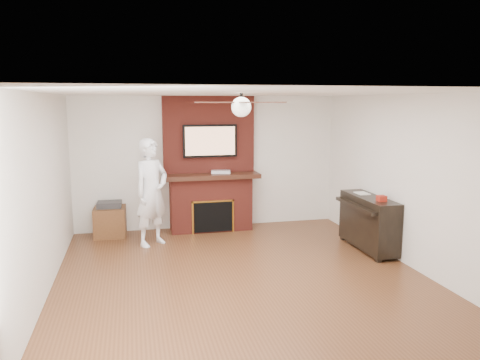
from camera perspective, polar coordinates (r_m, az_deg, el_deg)
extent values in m
cube|color=#532E18|center=(6.64, 0.14, -12.38)|extent=(5.36, 5.86, 0.18)
cube|color=white|center=(6.17, 0.15, 11.40)|extent=(5.36, 5.86, 0.18)
cube|color=silver|center=(9.02, -4.01, 2.23)|extent=(5.36, 0.18, 2.50)
cube|color=silver|center=(3.64, 10.61, -8.76)|extent=(5.36, 0.18, 2.50)
cube|color=silver|center=(6.22, -23.78, -1.83)|extent=(0.18, 5.86, 2.50)
cube|color=silver|center=(7.30, 20.33, -0.04)|extent=(0.18, 5.86, 2.50)
cube|color=maroon|center=(8.82, -3.60, -2.88)|extent=(1.50, 0.50, 1.00)
cube|color=black|center=(8.69, -3.60, 0.56)|extent=(1.78, 0.64, 0.08)
cube|color=maroon|center=(8.79, -3.85, 5.57)|extent=(1.70, 0.20, 1.42)
cube|color=black|center=(8.62, -3.30, -4.50)|extent=(0.70, 0.06, 0.55)
cube|color=#BF8C2D|center=(8.55, -3.31, -2.62)|extent=(0.78, 0.02, 0.03)
cube|color=#BF8C2D|center=(8.56, -5.78, -4.63)|extent=(0.03, 0.02, 0.61)
cube|color=#BF8C2D|center=(8.68, -0.85, -4.38)|extent=(0.03, 0.02, 0.61)
cube|color=black|center=(8.65, -3.69, 4.78)|extent=(1.00, 0.07, 0.60)
cube|color=tan|center=(8.61, -3.64, 4.76)|extent=(0.92, 0.01, 0.52)
cylinder|color=black|center=(6.17, 0.15, 9.92)|extent=(0.04, 0.04, 0.14)
sphere|color=white|center=(6.17, 0.15, 8.89)|extent=(0.26, 0.26, 0.26)
cube|color=black|center=(6.25, 3.14, 9.44)|extent=(0.55, 0.11, 0.01)
cube|color=black|center=(6.49, -0.53, 9.45)|extent=(0.11, 0.55, 0.01)
cube|color=black|center=(6.10, -2.91, 9.44)|extent=(0.55, 0.11, 0.01)
cube|color=black|center=(5.85, 0.91, 9.45)|extent=(0.11, 0.55, 0.01)
imported|color=white|center=(7.92, -10.73, -1.49)|extent=(0.79, 0.75, 1.80)
cube|color=#5A3319|center=(8.75, -15.55, -4.91)|extent=(0.57, 0.57, 0.53)
cube|color=#2B2B2D|center=(8.68, -15.64, -2.89)|extent=(0.43, 0.35, 0.11)
cube|color=black|center=(7.90, 15.40, -4.93)|extent=(0.40, 1.35, 0.83)
cube|color=black|center=(7.35, 16.60, -6.89)|extent=(0.06, 0.10, 0.72)
cube|color=black|center=(8.37, 12.54, -4.73)|extent=(0.06, 0.10, 0.72)
cube|color=black|center=(7.73, 14.01, -3.05)|extent=(0.15, 1.24, 0.05)
cube|color=silver|center=(8.03, 14.66, -1.58)|extent=(0.19, 0.26, 0.01)
cube|color=#9E2113|center=(7.49, 16.87, -2.17)|extent=(0.12, 0.12, 0.09)
cube|color=silver|center=(8.70, -2.36, 1.00)|extent=(0.38, 0.26, 0.05)
cylinder|color=#F6331C|center=(8.74, -3.73, -5.92)|extent=(0.06, 0.06, 0.13)
cylinder|color=#41752E|center=(8.74, -3.05, -6.02)|extent=(0.07, 0.07, 0.10)
cylinder|color=#FFF2CA|center=(8.79, -2.43, -5.85)|extent=(0.08, 0.08, 0.13)
cylinder|color=#34449D|center=(8.85, -1.67, -5.88)|extent=(0.05, 0.05, 0.09)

